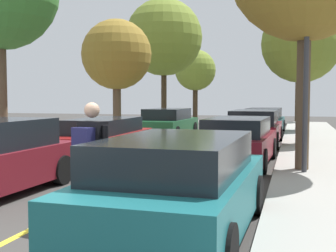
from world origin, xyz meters
TOP-DOWN VIEW (x-y plane):
  - center_line at (0.00, 4.00)m, footprint 0.12×39.20m
  - parked_car_left_near at (-2.12, 8.22)m, footprint 1.91×4.71m
  - parked_car_left_far at (-2.12, 15.39)m, footprint 2.05×4.63m
  - parked_car_right_nearest at (2.12, 1.17)m, footprint 2.06×4.26m
  - parked_car_right_near at (2.12, 7.85)m, footprint 1.97×4.32m
  - parked_car_right_far at (2.12, 13.27)m, footprint 2.05×4.62m
  - parked_car_right_farthest at (2.12, 18.85)m, footprint 2.03×4.70m
  - street_tree_left_near at (-3.82, 13.35)m, footprint 3.03×3.03m
  - street_tree_left_far at (-3.82, 20.58)m, footprint 4.50×4.50m
  - street_tree_left_farthest at (-3.82, 29.18)m, footprint 3.16×3.16m
  - street_tree_right_near at (3.82, 12.73)m, footprint 2.94×2.94m
  - street_tree_right_far at (3.82, 19.95)m, footprint 3.37×3.37m
  - street_tree_right_farthest at (3.82, 28.49)m, footprint 3.35×3.35m
  - streetlamp at (3.87, 6.21)m, footprint 0.36×0.24m
  - skateboard at (0.75, 1.35)m, footprint 0.42×0.87m
  - skateboarder at (0.74, 1.32)m, footprint 0.58×0.70m

SIDE VIEW (x-z plane):
  - center_line at x=0.00m, z-range 0.00..0.01m
  - skateboard at x=0.75m, z-range 0.04..0.14m
  - parked_car_left_near at x=-2.12m, z-range 0.01..1.24m
  - parked_car_right_farthest at x=2.12m, z-range 0.00..1.31m
  - parked_car_left_far at x=-2.12m, z-range -0.02..1.33m
  - parked_car_right_near at x=2.12m, z-range 0.00..1.32m
  - parked_car_right_far at x=2.12m, z-range -0.01..1.37m
  - parked_car_right_nearest at x=2.12m, z-range 0.00..1.37m
  - skateboarder at x=0.74m, z-range 0.22..1.94m
  - streetlamp at x=3.87m, z-range 0.54..6.06m
  - street_tree_left_near at x=-3.82m, z-range 1.15..6.25m
  - street_tree_right_near at x=3.82m, z-range 1.26..6.48m
  - street_tree_left_farthest at x=-3.82m, z-range 1.23..6.62m
  - street_tree_right_far at x=3.82m, z-range 1.39..7.29m
  - street_tree_right_farthest at x=3.82m, z-range 1.72..8.30m
  - street_tree_left_far at x=-3.82m, z-range 1.62..9.11m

